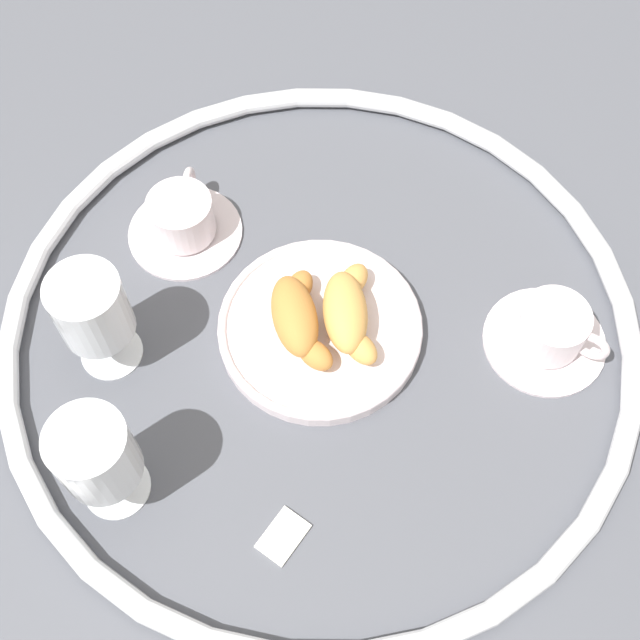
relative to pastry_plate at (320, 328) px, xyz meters
name	(u,v)px	position (x,y,z in m)	size (l,w,h in m)	color
ground_plane	(320,332)	(0.00, 0.00, -0.01)	(2.20, 2.20, 0.00)	#4C4F56
table_chrome_rim	(320,327)	(0.00, 0.00, 0.00)	(0.71, 0.71, 0.02)	silver
pastry_plate	(320,328)	(0.00, 0.00, 0.00)	(0.23, 0.23, 0.02)	silver
croissant_large	(298,319)	(0.00, -0.02, 0.03)	(0.14, 0.07, 0.04)	#BC7A38
croissant_small	(348,311)	(0.00, 0.03, 0.03)	(0.14, 0.06, 0.04)	#D6994C
coffee_cup_near	(550,332)	(0.03, 0.25, 0.02)	(0.14, 0.14, 0.06)	silver
coffee_cup_far	(183,220)	(-0.15, -0.15, 0.02)	(0.14, 0.14, 0.06)	silver
juice_glass_left	(92,311)	(0.00, -0.23, 0.08)	(0.08, 0.08, 0.14)	white
juice_glass_right	(96,456)	(0.16, -0.22, 0.08)	(0.08, 0.08, 0.14)	white
sugar_packet	(283,536)	(0.22, -0.06, -0.01)	(0.05, 0.03, 0.01)	white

